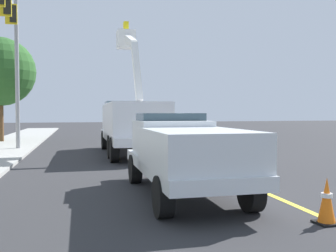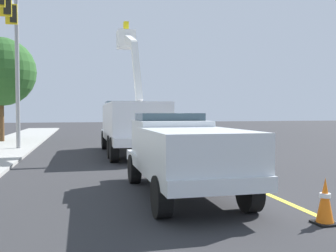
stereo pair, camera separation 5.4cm
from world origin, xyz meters
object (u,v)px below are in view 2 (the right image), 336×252
(service_pickup_truck, at_px, (183,151))
(traffic_signal_mast, at_px, (9,30))
(traffic_cone_leading, at_px, (325,201))
(traffic_cone_mid_front, at_px, (197,157))
(traffic_cone_mid_rear, at_px, (154,139))
(utility_bucket_truck, at_px, (131,122))
(passing_minivan, at_px, (187,127))

(service_pickup_truck, xyz_separation_m, traffic_signal_mast, (10.43, 5.51, 4.90))
(traffic_cone_leading, distance_m, traffic_cone_mid_front, 7.74)
(traffic_cone_leading, distance_m, traffic_cone_mid_rear, 16.14)
(utility_bucket_truck, xyz_separation_m, traffic_cone_mid_front, (-4.72, -1.82, -1.24))
(traffic_cone_leading, distance_m, traffic_signal_mast, 16.28)
(utility_bucket_truck, relative_size, traffic_signal_mast, 0.99)
(utility_bucket_truck, height_order, traffic_cone_mid_front, utility_bucket_truck)
(traffic_cone_mid_front, xyz_separation_m, traffic_cone_mid_rear, (8.41, -0.15, 0.06))
(traffic_signal_mast, bearing_deg, traffic_cone_leading, -151.16)
(service_pickup_truck, distance_m, traffic_signal_mast, 12.77)
(utility_bucket_truck, relative_size, service_pickup_truck, 1.46)
(utility_bucket_truck, distance_m, service_pickup_truck, 9.50)
(passing_minivan, xyz_separation_m, traffic_cone_mid_rear, (-4.23, 3.50, -0.55))
(traffic_signal_mast, bearing_deg, passing_minivan, -58.11)
(passing_minivan, distance_m, traffic_cone_mid_front, 13.16)
(traffic_cone_mid_rear, distance_m, traffic_signal_mast, 9.91)
(utility_bucket_truck, distance_m, traffic_signal_mast, 7.30)
(service_pickup_truck, bearing_deg, utility_bucket_truck, -1.31)
(utility_bucket_truck, bearing_deg, traffic_cone_mid_front, -158.89)
(utility_bucket_truck, bearing_deg, traffic_cone_mid_rear, -28.12)
(traffic_cone_mid_front, xyz_separation_m, traffic_signal_mast, (5.66, 7.55, 5.66))
(utility_bucket_truck, bearing_deg, service_pickup_truck, 178.69)
(traffic_cone_mid_rear, bearing_deg, traffic_signal_mast, 109.60)
(utility_bucket_truck, distance_m, traffic_cone_mid_rear, 4.34)
(traffic_cone_mid_rear, height_order, traffic_signal_mast, traffic_signal_mast)
(passing_minivan, distance_m, traffic_cone_leading, 20.73)
(traffic_cone_mid_front, height_order, traffic_cone_mid_rear, traffic_cone_mid_rear)
(traffic_cone_mid_front, bearing_deg, passing_minivan, -16.11)
(utility_bucket_truck, xyz_separation_m, service_pickup_truck, (-9.49, 0.22, -0.48))
(passing_minivan, bearing_deg, traffic_cone_leading, 169.36)
(utility_bucket_truck, distance_m, traffic_cone_leading, 12.61)
(traffic_cone_mid_front, bearing_deg, traffic_signal_mast, 53.13)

